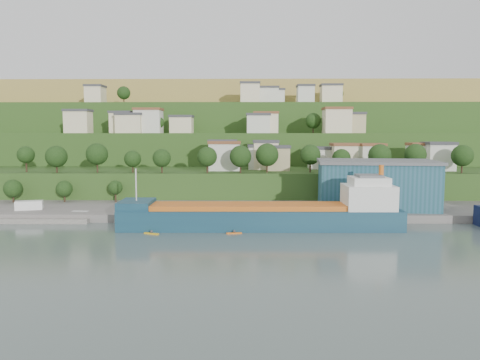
{
  "coord_description": "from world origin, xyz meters",
  "views": [
    {
      "loc": [
        3.76,
        -98.22,
        22.15
      ],
      "look_at": [
        2.13,
        15.0,
        10.68
      ],
      "focal_mm": 35.0,
      "sensor_mm": 36.0,
      "label": 1
    }
  ],
  "objects_px": {
    "caravan": "(29,207)",
    "warehouse": "(376,184)",
    "cargo_ship_near": "(269,217)",
    "kayak_orange": "(234,233)"
  },
  "relations": [
    {
      "from": "caravan",
      "to": "warehouse",
      "type": "bearing_deg",
      "value": -13.56
    },
    {
      "from": "warehouse",
      "to": "kayak_orange",
      "type": "distance_m",
      "value": 45.75
    },
    {
      "from": "warehouse",
      "to": "caravan",
      "type": "relative_size",
      "value": 4.91
    },
    {
      "from": "warehouse",
      "to": "kayak_orange",
      "type": "bearing_deg",
      "value": -140.81
    },
    {
      "from": "cargo_ship_near",
      "to": "warehouse",
      "type": "bearing_deg",
      "value": 31.58
    },
    {
      "from": "cargo_ship_near",
      "to": "caravan",
      "type": "relative_size",
      "value": 9.72
    },
    {
      "from": "cargo_ship_near",
      "to": "warehouse",
      "type": "height_order",
      "value": "cargo_ship_near"
    },
    {
      "from": "warehouse",
      "to": "caravan",
      "type": "xyz_separation_m",
      "value": [
        -92.16,
        -5.16,
        -5.68
      ]
    },
    {
      "from": "cargo_ship_near",
      "to": "warehouse",
      "type": "distance_m",
      "value": 35.59
    },
    {
      "from": "cargo_ship_near",
      "to": "kayak_orange",
      "type": "height_order",
      "value": "cargo_ship_near"
    }
  ]
}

